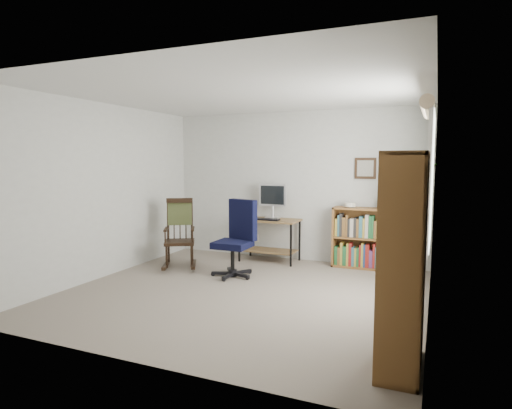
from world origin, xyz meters
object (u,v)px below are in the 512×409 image
at_px(desk, 270,240).
at_px(low_bookshelf, 362,238).
at_px(rocking_chair, 179,233).
at_px(tall_bookshelf, 403,262).
at_px(office_chair, 232,238).

relative_size(desk, low_bookshelf, 1.03).
bearing_deg(rocking_chair, low_bookshelf, -7.92).
distance_m(low_bookshelf, tall_bookshelf, 3.20).
relative_size(rocking_chair, tall_bookshelf, 0.63).
height_order(desk, low_bookshelf, low_bookshelf).
distance_m(desk, rocking_chair, 1.45).
xyz_separation_m(desk, rocking_chair, (-1.11, -0.91, 0.19)).
bearing_deg(office_chair, rocking_chair, -173.05).
bearing_deg(office_chair, low_bookshelf, 54.19).
distance_m(desk, low_bookshelf, 1.45).
bearing_deg(rocking_chair, desk, 9.37).
xyz_separation_m(low_bookshelf, tall_bookshelf, (0.79, -3.08, 0.38)).
distance_m(office_chair, rocking_chair, 0.99).
bearing_deg(low_bookshelf, rocking_chair, -158.12).
bearing_deg(tall_bookshelf, rocking_chair, 148.45).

